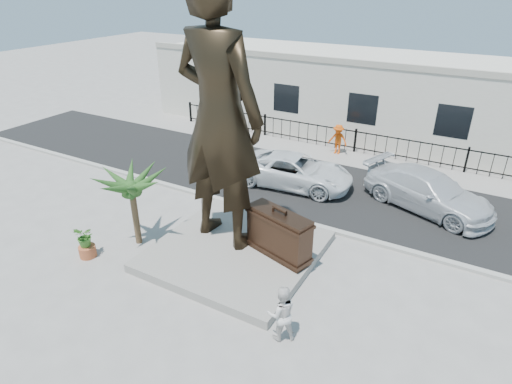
# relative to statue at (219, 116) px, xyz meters

# --- Properties ---
(ground) EXTENTS (100.00, 100.00, 0.00)m
(ground) POSITION_rel_statue_xyz_m (1.26, -1.91, -4.65)
(ground) COLOR #9E9991
(ground) RESTS_ON ground
(street) EXTENTS (40.00, 7.00, 0.01)m
(street) POSITION_rel_statue_xyz_m (1.26, 6.09, -4.64)
(street) COLOR black
(street) RESTS_ON ground
(curb) EXTENTS (40.00, 0.25, 0.12)m
(curb) POSITION_rel_statue_xyz_m (1.26, 2.59, -4.59)
(curb) COLOR #A5A399
(curb) RESTS_ON ground
(far_sidewalk) EXTENTS (40.00, 2.50, 0.02)m
(far_sidewalk) POSITION_rel_statue_xyz_m (1.26, 10.09, -4.64)
(far_sidewalk) COLOR #9E9991
(far_sidewalk) RESTS_ON ground
(plinth) EXTENTS (5.20, 5.20, 0.30)m
(plinth) POSITION_rel_statue_xyz_m (0.76, -0.41, -4.50)
(plinth) COLOR gray
(plinth) RESTS_ON ground
(fence) EXTENTS (22.00, 0.10, 1.20)m
(fence) POSITION_rel_statue_xyz_m (1.26, 10.89, -4.05)
(fence) COLOR black
(fence) RESTS_ON ground
(building) EXTENTS (28.00, 7.00, 4.40)m
(building) POSITION_rel_statue_xyz_m (1.26, 15.09, -2.45)
(building) COLOR silver
(building) RESTS_ON ground
(statue) EXTENTS (3.39, 2.42, 8.70)m
(statue) POSITION_rel_statue_xyz_m (0.00, 0.00, 0.00)
(statue) COLOR black
(statue) RESTS_ON plinth
(suitcase) EXTENTS (2.35, 1.31, 1.58)m
(suitcase) POSITION_rel_statue_xyz_m (2.20, -0.09, -3.56)
(suitcase) COLOR #321F15
(suitcase) RESTS_ON plinth
(tourist) EXTENTS (0.99, 0.96, 1.62)m
(tourist) POSITION_rel_statue_xyz_m (3.76, -3.02, -3.84)
(tourist) COLOR silver
(tourist) RESTS_ON ground
(car_white) EXTENTS (5.35, 2.84, 1.43)m
(car_white) POSITION_rel_statue_xyz_m (0.20, 5.51, -3.92)
(car_white) COLOR white
(car_white) RESTS_ON street
(car_silver) EXTENTS (5.72, 3.90, 1.54)m
(car_silver) POSITION_rel_statue_xyz_m (5.77, 6.19, -3.87)
(car_silver) COLOR silver
(car_silver) RESTS_ON street
(worker) EXTENTS (1.05, 0.63, 1.59)m
(worker) POSITION_rel_statue_xyz_m (0.53, 10.17, -3.83)
(worker) COLOR #DA4D0B
(worker) RESTS_ON far_sidewalk
(palm_tree) EXTENTS (1.80, 1.80, 3.20)m
(palm_tree) POSITION_rel_statue_xyz_m (-2.66, -1.48, -4.65)
(palm_tree) COLOR #244B1B
(palm_tree) RESTS_ON ground
(planter) EXTENTS (0.56, 0.56, 0.40)m
(planter) POSITION_rel_statue_xyz_m (-3.56, -2.97, -4.45)
(planter) COLOR #AF542E
(planter) RESTS_ON ground
(shrub) EXTENTS (0.83, 0.78, 0.75)m
(shrub) POSITION_rel_statue_xyz_m (-3.56, -2.97, -3.88)
(shrub) COLOR #387024
(shrub) RESTS_ON planter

